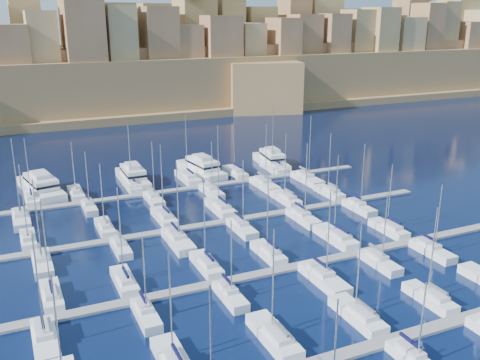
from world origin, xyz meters
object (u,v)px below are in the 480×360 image
sailboat_4 (430,298)px  motor_yacht_b (133,177)px  motor_yacht_d (272,160)px  motor_yacht_a (41,186)px  sailboat_2 (274,336)px  motor_yacht_c (202,168)px

sailboat_4 → motor_yacht_b: 74.36m
motor_yacht_d → motor_yacht_a: bearing=178.5°
sailboat_2 → motor_yacht_a: sailboat_2 is taller
motor_yacht_c → motor_yacht_d: 19.14m
sailboat_4 → motor_yacht_d: 71.12m
sailboat_2 → motor_yacht_b: size_ratio=0.89×
sailboat_2 → motor_yacht_b: sailboat_2 is taller
sailboat_2 → motor_yacht_b: bearing=90.4°
sailboat_2 → motor_yacht_d: size_ratio=0.89×
motor_yacht_d → sailboat_2: bearing=-117.3°
sailboat_2 → motor_yacht_c: sailboat_2 is taller
sailboat_2 → motor_yacht_a: 73.81m
sailboat_2 → motor_yacht_d: sailboat_2 is taller
motor_yacht_d → motor_yacht_b: bearing=179.7°
motor_yacht_d → motor_yacht_c: bearing=178.0°
motor_yacht_c → sailboat_4: bearing=-84.3°
sailboat_2 → sailboat_4: bearing=-1.6°
sailboat_2 → motor_yacht_c: bearing=76.6°
motor_yacht_a → motor_yacht_d: same height
motor_yacht_a → motor_yacht_b: (20.19, -1.25, 0.00)m
sailboat_2 → sailboat_4: 23.79m
motor_yacht_a → motor_yacht_c: (37.42, -0.78, 0.00)m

